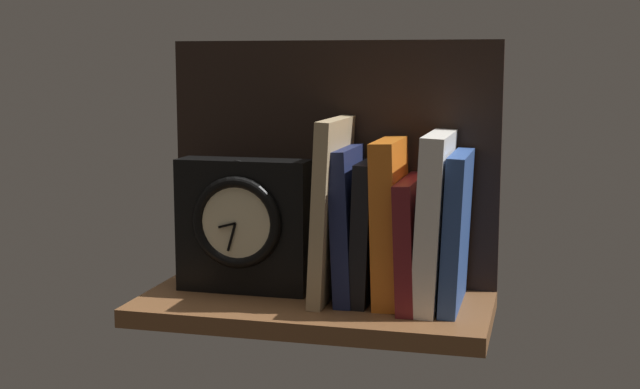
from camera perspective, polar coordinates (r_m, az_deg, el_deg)
name	(u,v)px	position (r cm, az deg, el deg)	size (l,w,h in cm)	color
ground_plane	(314,308)	(124.79, -0.41, -7.39)	(49.50, 23.53, 2.50)	brown
back_panel	(333,163)	(131.63, 0.83, 2.06)	(49.50, 1.20, 36.25)	black
book_tan_shortstories	(332,209)	(123.21, 0.76, -0.95)	(1.98, 16.20, 25.36)	tan
book_navy_bierce	(349,224)	(123.00, 1.89, -1.92)	(2.41, 13.16, 21.35)	#192147
book_black_skeptic	(368,231)	(122.61, 3.12, -2.37)	(2.40, 12.77, 19.63)	black
book_orange_pandolfini	(390,221)	(121.77, 4.56, -1.76)	(3.22, 13.26, 22.58)	orange
book_maroon_dawkins	(412,241)	(121.79, 5.99, -3.02)	(2.38, 16.90, 17.38)	maroon
book_white_catcher	(435,220)	(120.80, 7.44, -1.64)	(3.11, 16.80, 23.60)	silver
book_blue_modern	(457,230)	(120.71, 8.86, -2.29)	(2.37, 15.78, 21.05)	#2D4C8E
framed_clock	(243,225)	(127.34, -5.01, -1.99)	(19.30, 6.85, 19.49)	black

